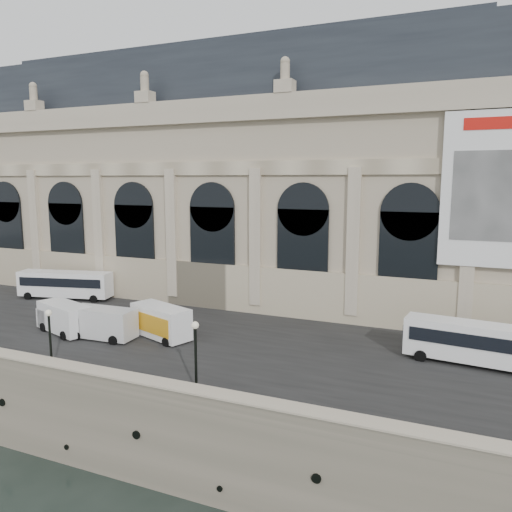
{
  "coord_description": "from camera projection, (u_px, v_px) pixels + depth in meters",
  "views": [
    {
      "loc": [
        20.86,
        -24.54,
        19.9
      ],
      "look_at": [
        0.96,
        22.0,
        12.07
      ],
      "focal_mm": 35.0,
      "sensor_mm": 36.0,
      "label": 1
    }
  ],
  "objects": [
    {
      "name": "ground",
      "position": [
        114.0,
        479.0,
        33.45
      ],
      "size": [
        260.0,
        260.0,
        0.0
      ],
      "primitive_type": "plane",
      "color": "black",
      "rests_on": "ground"
    },
    {
      "name": "museum",
      "position": [
        232.0,
        181.0,
        60.8
      ],
      "size": [
        69.0,
        18.7,
        29.1
      ],
      "color": "#B5A58B",
      "rests_on": "quay"
    },
    {
      "name": "quay",
      "position": [
        289.0,
        310.0,
        64.79
      ],
      "size": [
        160.0,
        70.0,
        6.0
      ],
      "primitive_type": "cube",
      "color": "gray",
      "rests_on": "ground"
    },
    {
      "name": "bus_left",
      "position": [
        65.0,
        284.0,
        58.06
      ],
      "size": [
        11.25,
        4.71,
        3.25
      ],
      "color": "white",
      "rests_on": "quay"
    },
    {
      "name": "lamp_right",
      "position": [
        196.0,
        357.0,
        32.47
      ],
      "size": [
        0.49,
        0.49,
        4.82
      ],
      "color": "black",
      "rests_on": "quay"
    },
    {
      "name": "lamp_left",
      "position": [
        50.0,
        340.0,
        36.24
      ],
      "size": [
        0.47,
        0.47,
        4.59
      ],
      "color": "black",
      "rests_on": "quay"
    },
    {
      "name": "box_truck",
      "position": [
        158.0,
        321.0,
        44.08
      ],
      "size": [
        7.52,
        4.56,
        2.9
      ],
      "color": "white",
      "rests_on": "quay"
    },
    {
      "name": "street",
      "position": [
        212.0,
        333.0,
        45.25
      ],
      "size": [
        160.0,
        24.0,
        0.06
      ],
      "primitive_type": "cube",
      "color": "#2D2D2D",
      "rests_on": "quay"
    },
    {
      "name": "parapet",
      "position": [
        116.0,
        382.0,
        32.98
      ],
      "size": [
        160.0,
        1.4,
        1.21
      ],
      "color": "gray",
      "rests_on": "quay"
    },
    {
      "name": "van_c",
      "position": [
        99.0,
        323.0,
        43.76
      ],
      "size": [
        6.25,
        2.83,
        2.73
      ],
      "color": "silver",
      "rests_on": "quay"
    },
    {
      "name": "bus_right",
      "position": [
        482.0,
        343.0,
        37.03
      ],
      "size": [
        11.27,
        3.54,
        3.27
      ],
      "color": "white",
      "rests_on": "quay"
    },
    {
      "name": "van_b",
      "position": [
        63.0,
        317.0,
        45.51
      ],
      "size": [
        6.56,
        4.12,
        2.74
      ],
      "color": "white",
      "rests_on": "quay"
    }
  ]
}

